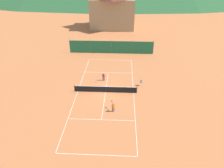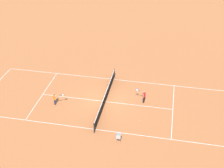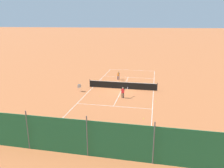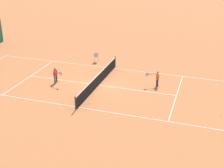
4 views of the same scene
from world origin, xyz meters
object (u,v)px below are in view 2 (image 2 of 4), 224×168
player_far_baseline (55,98)px  ball_hopper (119,137)px  tennis_ball_service_box (154,82)px  tennis_ball_by_net_left (200,92)px  player_near_baseline (144,96)px  tennis_ball_alley_right (140,121)px  tennis_net (106,97)px  tennis_ball_mid_court (21,79)px

player_far_baseline → ball_hopper: player_far_baseline is taller
tennis_ball_service_box → ball_hopper: ball_hopper is taller
player_far_baseline → tennis_ball_by_net_left: (-4.70, 13.54, -0.72)m
player_far_baseline → tennis_ball_by_net_left: 14.35m
player_near_baseline → player_far_baseline: 8.38m
player_near_baseline → tennis_ball_alley_right: (2.84, 0.01, -0.73)m
player_far_baseline → tennis_ball_service_box: (-5.75, 8.83, -0.72)m
tennis_net → tennis_ball_by_net_left: bearing=110.6°
tennis_net → tennis_ball_mid_court: 9.91m
tennis_net → tennis_ball_service_box: 6.14m
player_near_baseline → ball_hopper: size_ratio=1.48×
tennis_ball_alley_right → ball_hopper: (3.07, -1.36, 0.62)m
tennis_ball_alley_right → player_far_baseline: bearing=-96.2°
tennis_net → ball_hopper: bearing=22.8°
tennis_ball_mid_court → tennis_ball_service_box: (-2.29, 13.91, 0.00)m
tennis_ball_mid_court → tennis_ball_service_box: 14.10m
player_near_baseline → tennis_ball_by_net_left: 6.09m
player_near_baseline → player_far_baseline: player_near_baseline is taller
tennis_net → tennis_ball_alley_right: tennis_net is taller
player_near_baseline → tennis_ball_service_box: size_ratio=19.99×
player_near_baseline → player_far_baseline: size_ratio=1.02×
tennis_net → ball_hopper: (5.30, 2.22, 0.15)m
player_far_baseline → tennis_ball_mid_court: bearing=-124.2°
tennis_ball_alley_right → tennis_ball_by_net_left: same height
player_far_baseline → ball_hopper: bearing=59.8°
tennis_ball_by_net_left → tennis_net: bearing=-69.4°
tennis_net → ball_hopper: 5.75m
tennis_ball_alley_right → tennis_ball_by_net_left: bearing=136.1°
tennis_ball_by_net_left → tennis_ball_service_box: size_ratio=1.00×
tennis_net → tennis_ball_service_box: (-4.41, 4.24, -0.47)m
tennis_net → tennis_ball_by_net_left: (-3.36, 8.95, -0.47)m
player_far_baseline → tennis_net: bearing=106.3°
tennis_ball_by_net_left → tennis_ball_mid_court: bearing=-86.2°
player_near_baseline → tennis_ball_mid_court: (-1.51, -13.24, -0.73)m
tennis_net → tennis_ball_mid_court: tennis_net is taller
player_far_baseline → tennis_ball_service_box: 10.56m
tennis_net → player_near_baseline: (-0.61, 3.57, 0.27)m
tennis_net → player_far_baseline: size_ratio=7.11×
tennis_ball_by_net_left → tennis_ball_mid_court: size_ratio=1.00×
tennis_net → tennis_ball_alley_right: (2.23, 3.58, -0.47)m
tennis_ball_service_box → tennis_ball_alley_right: bearing=-5.7°
player_far_baseline → tennis_ball_alley_right: 8.25m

